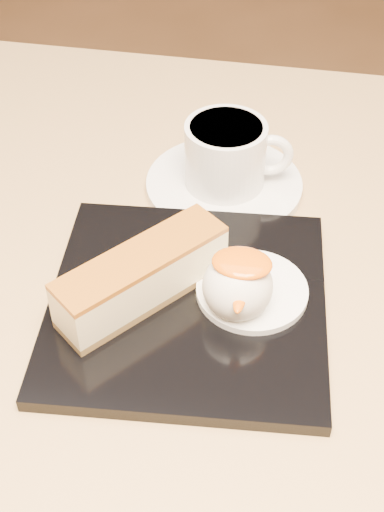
% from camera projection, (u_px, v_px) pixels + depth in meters
% --- Properties ---
extents(table, '(0.80, 0.80, 0.72)m').
position_uv_depth(table, '(148.00, 404.00, 0.70)').
color(table, black).
rests_on(table, ground).
extents(dessert_plate, '(0.24, 0.24, 0.01)m').
position_uv_depth(dessert_plate, '(187.00, 303.00, 0.57)').
color(dessert_plate, black).
rests_on(dessert_plate, table).
extents(cheesecake, '(0.12, 0.14, 0.05)m').
position_uv_depth(cheesecake, '(142.00, 276.00, 0.55)').
color(cheesecake, brown).
rests_on(cheesecake, dessert_plate).
extents(cream_smear, '(0.09, 0.09, 0.01)m').
position_uv_depth(cream_smear, '(252.00, 290.00, 0.57)').
color(cream_smear, white).
rests_on(cream_smear, dessert_plate).
extents(ice_cream_scoop, '(0.05, 0.05, 0.05)m').
position_uv_depth(ice_cream_scoop, '(238.00, 286.00, 0.54)').
color(ice_cream_scoop, white).
rests_on(ice_cream_scoop, cream_smear).
extents(mango_sauce, '(0.05, 0.03, 0.01)m').
position_uv_depth(mango_sauce, '(242.00, 263.00, 0.53)').
color(mango_sauce, '#E55F07').
rests_on(mango_sauce, ice_cream_scoop).
extents(mint_sprig, '(0.04, 0.02, 0.00)m').
position_uv_depth(mint_sprig, '(221.00, 261.00, 0.59)').
color(mint_sprig, green).
rests_on(mint_sprig, cream_smear).
extents(saucer, '(0.15, 0.15, 0.01)m').
position_uv_depth(saucer, '(224.00, 185.00, 0.69)').
color(saucer, white).
rests_on(saucer, table).
extents(coffee_cup, '(0.10, 0.08, 0.06)m').
position_uv_depth(coffee_cup, '(227.00, 154.00, 0.66)').
color(coffee_cup, white).
rests_on(coffee_cup, saucer).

